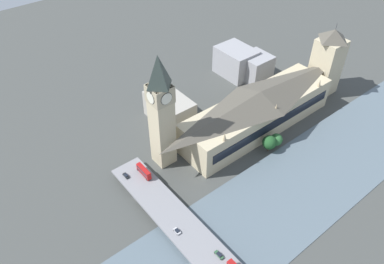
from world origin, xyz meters
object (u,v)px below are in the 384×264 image
at_px(car_southbound_lead, 219,255).
at_px(double_decker_bus_rear, 144,171).
at_px(victoria_tower, 327,62).
at_px(road_bridge, 205,252).
at_px(clock_tower, 161,110).
at_px(car_northbound_mid, 177,231).
at_px(car_northbound_lead, 126,176).
at_px(parliament_hall, 258,110).

bearing_deg(car_southbound_lead, double_decker_bus_rear, -0.75).
bearing_deg(victoria_tower, double_decker_bus_rear, 87.62).
bearing_deg(double_decker_bus_rear, road_bridge, 175.81).
height_order(clock_tower, car_southbound_lead, clock_tower).
bearing_deg(car_southbound_lead, clock_tower, -15.34).
relative_size(road_bridge, car_southbound_lead, 28.53).
bearing_deg(car_northbound_mid, car_northbound_lead, 0.53).
xyz_separation_m(victoria_tower, car_southbound_lead, (-54.46, 145.35, -17.53)).
distance_m(double_decker_bus_rear, car_northbound_lead, 9.75).
xyz_separation_m(clock_tower, victoria_tower, (-12.55, -126.97, -12.66)).
relative_size(road_bridge, car_northbound_lead, 31.31).
height_order(road_bridge, car_northbound_lead, car_northbound_lead).
xyz_separation_m(road_bridge, double_decker_bus_rear, (54.64, -4.00, 3.65)).
bearing_deg(clock_tower, car_southbound_lead, 164.66).
xyz_separation_m(parliament_hall, car_northbound_lead, (10.95, 87.77, -7.80)).
distance_m(parliament_hall, car_northbound_lead, 88.79).
relative_size(parliament_hall, car_southbound_lead, 22.10).
bearing_deg(double_decker_bus_rear, car_northbound_mid, 168.80).
distance_m(double_decker_bus_rear, car_southbound_lead, 60.51).
bearing_deg(clock_tower, car_northbound_mid, 151.04).
distance_m(victoria_tower, car_northbound_lead, 154.15).
bearing_deg(car_southbound_lead, road_bridge, 28.86).
relative_size(clock_tower, victoria_tower, 1.34).
relative_size(parliament_hall, car_northbound_mid, 27.02).
bearing_deg(car_northbound_lead, clock_tower, -86.32).
relative_size(car_northbound_lead, car_southbound_lead, 0.91).
relative_size(victoria_tower, road_bridge, 0.37).
bearing_deg(victoria_tower, car_northbound_lead, 85.92).
bearing_deg(victoria_tower, clock_tower, 84.35).
bearing_deg(car_northbound_mid, clock_tower, -28.96).
relative_size(parliament_hall, double_decker_bus_rear, 9.73).
distance_m(clock_tower, car_southbound_lead, 75.76).
xyz_separation_m(parliament_hall, double_decker_bus_rear, (6.07, 79.57, -5.80)).
xyz_separation_m(double_decker_bus_rear, car_northbound_lead, (4.88, 8.20, -2.00)).
bearing_deg(road_bridge, double_decker_bus_rear, -4.19).
height_order(road_bridge, car_northbound_mid, car_northbound_mid).
bearing_deg(victoria_tower, parliament_hall, 90.05).
distance_m(road_bridge, car_northbound_lead, 59.69).
bearing_deg(road_bridge, car_northbound_lead, 4.03).
xyz_separation_m(car_northbound_lead, car_northbound_mid, (-44.21, -0.41, 0.03)).
distance_m(road_bridge, car_southbound_lead, 6.87).
height_order(double_decker_bus_rear, car_northbound_mid, double_decker_bus_rear).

